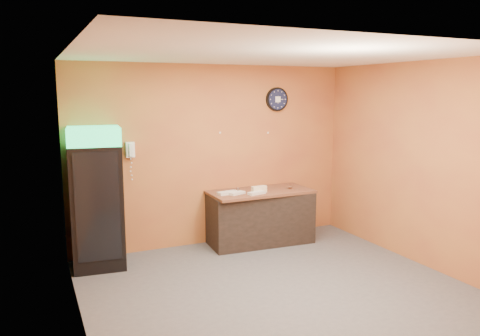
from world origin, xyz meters
TOP-DOWN VIEW (x-y plane):
  - floor at (0.00, 0.00)m, footprint 4.50×4.50m
  - back_wall at (0.00, 2.00)m, footprint 4.50×0.02m
  - left_wall at (-2.25, 0.00)m, footprint 0.02×4.00m
  - right_wall at (2.25, 0.00)m, footprint 0.02×4.00m
  - ceiling at (0.00, 0.00)m, footprint 4.50×4.00m
  - beverage_cooler at (-1.85, 1.61)m, footprint 0.74×0.75m
  - prep_counter at (0.63, 1.64)m, footprint 1.66×0.82m
  - wall_clock at (1.10, 1.97)m, footprint 0.39×0.06m
  - wall_phone at (-1.31, 1.95)m, footprint 0.12×0.11m
  - butcher_paper at (0.63, 1.64)m, footprint 1.62×0.81m
  - sub_roll_stack at (0.54, 1.50)m, footprint 0.24×0.10m
  - wrapped_sandwich_left at (0.18, 1.52)m, footprint 0.28×0.19m
  - wrapped_sandwich_mid at (0.45, 1.41)m, footprint 0.29×0.17m
  - wrapped_sandwich_right at (0.05, 1.59)m, footprint 0.33×0.17m
  - kitchen_tool at (0.30, 1.76)m, footprint 0.06×0.06m

SIDE VIEW (x-z plane):
  - floor at x=0.00m, z-range 0.00..0.00m
  - prep_counter at x=0.63m, z-range 0.00..0.81m
  - butcher_paper at x=0.63m, z-range 0.81..0.85m
  - wrapped_sandwich_left at x=0.18m, z-range 0.85..0.89m
  - wrapped_sandwich_mid at x=0.45m, z-range 0.85..0.89m
  - wrapped_sandwich_right at x=0.05m, z-range 0.85..0.89m
  - kitchen_tool at x=0.30m, z-range 0.85..0.91m
  - sub_roll_stack at x=0.54m, z-range 0.85..0.95m
  - beverage_cooler at x=-1.85m, z-range -0.02..1.90m
  - back_wall at x=0.00m, z-range 0.00..2.80m
  - left_wall at x=-2.25m, z-range 0.00..2.80m
  - right_wall at x=2.25m, z-range 0.00..2.80m
  - wall_phone at x=-1.31m, z-range 1.45..1.67m
  - wall_clock at x=1.10m, z-range 2.07..2.46m
  - ceiling at x=0.00m, z-range 2.79..2.81m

